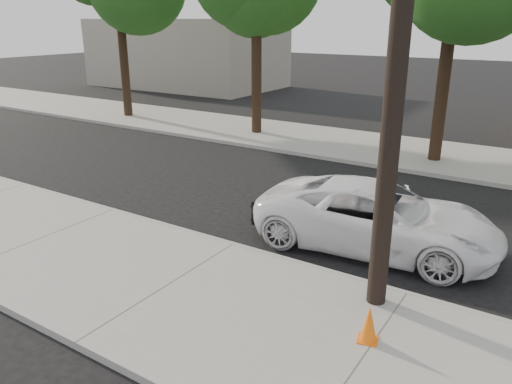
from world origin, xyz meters
TOP-DOWN VIEW (x-y plane):
  - ground at (0.00, 0.00)m, footprint 120.00×120.00m
  - near_sidewalk at (0.00, -4.30)m, footprint 90.00×4.40m
  - far_sidewalk at (0.00, 8.50)m, footprint 90.00×5.00m
  - curb_near at (0.00, -2.10)m, footprint 90.00×0.12m
  - building_far at (-20.00, 20.00)m, footprint 14.00×8.00m
  - utility_pole at (3.60, -2.70)m, footprint 1.40×0.34m
  - police_cruiser at (2.68, -0.22)m, footprint 5.68×3.03m
  - traffic_cone at (3.91, -3.91)m, footprint 0.38×0.38m

SIDE VIEW (x-z plane):
  - ground at x=0.00m, z-range 0.00..0.00m
  - near_sidewalk at x=0.00m, z-range 0.00..0.15m
  - far_sidewalk at x=0.00m, z-range 0.00..0.15m
  - curb_near at x=0.00m, z-range -0.01..0.15m
  - traffic_cone at x=3.91m, z-range 0.14..0.76m
  - police_cruiser at x=2.68m, z-range 0.00..1.52m
  - building_far at x=-20.00m, z-range 0.00..5.00m
  - utility_pole at x=3.60m, z-range 0.20..9.20m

